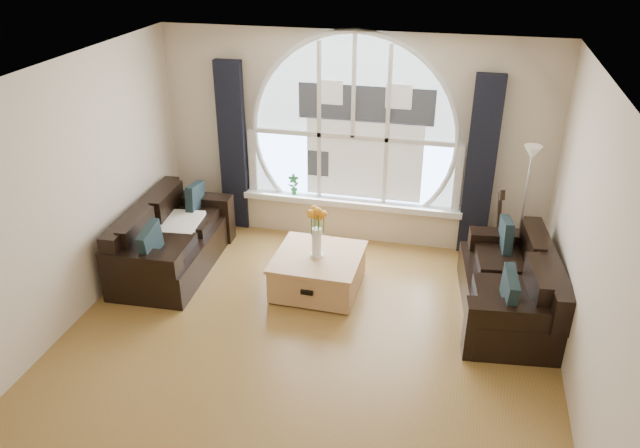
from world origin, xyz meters
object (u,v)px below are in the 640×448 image
(sofa_left, at_px, (173,238))
(floor_lamp, at_px, (523,210))
(coffee_chest, at_px, (318,270))
(guitar, at_px, (497,227))
(vase_flowers, at_px, (317,225))
(potted_plant, at_px, (294,184))
(sofa_right, at_px, (509,282))

(sofa_left, bearing_deg, floor_lamp, 9.97)
(coffee_chest, xyz_separation_m, guitar, (1.99, 1.02, 0.29))
(sofa_left, distance_m, guitar, 3.94)
(vase_flowers, bearing_deg, potted_plant, 115.32)
(sofa_left, xyz_separation_m, floor_lamp, (4.08, 0.91, 0.40))
(sofa_left, height_order, potted_plant, potted_plant)
(potted_plant, bearing_deg, floor_lamp, -7.24)
(floor_lamp, xyz_separation_m, guitar, (-0.26, 0.04, -0.27))
(sofa_left, height_order, floor_lamp, floor_lamp)
(sofa_right, relative_size, vase_flowers, 2.53)
(floor_lamp, distance_m, guitar, 0.38)
(coffee_chest, bearing_deg, floor_lamp, 24.85)
(coffee_chest, distance_m, floor_lamp, 2.52)
(potted_plant, bearing_deg, coffee_chest, -63.99)
(coffee_chest, height_order, floor_lamp, floor_lamp)
(sofa_right, bearing_deg, coffee_chest, 173.05)
(sofa_left, relative_size, guitar, 1.71)
(sofa_left, bearing_deg, potted_plant, 44.78)
(sofa_right, relative_size, coffee_chest, 1.81)
(sofa_right, height_order, guitar, guitar)
(sofa_right, height_order, coffee_chest, sofa_right)
(coffee_chest, relative_size, guitar, 0.92)
(guitar, xyz_separation_m, potted_plant, (-2.65, 0.33, 0.16))
(coffee_chest, xyz_separation_m, floor_lamp, (2.25, 0.98, 0.56))
(sofa_left, xyz_separation_m, vase_flowers, (1.82, -0.09, 0.43))
(sofa_left, relative_size, coffee_chest, 1.85)
(sofa_right, bearing_deg, guitar, 90.29)
(vase_flowers, bearing_deg, coffee_chest, 52.44)
(sofa_left, distance_m, potted_plant, 1.76)
(sofa_left, distance_m, vase_flowers, 1.88)
(sofa_left, distance_m, coffee_chest, 1.85)
(sofa_right, bearing_deg, vase_flowers, 173.49)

